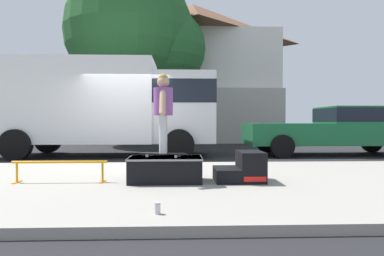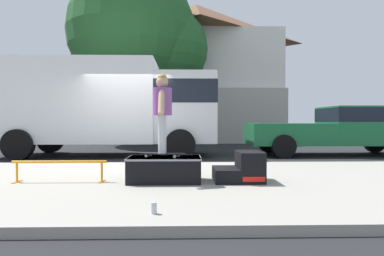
% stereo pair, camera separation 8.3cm
% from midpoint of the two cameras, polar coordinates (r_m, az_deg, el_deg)
% --- Properties ---
extents(ground_plane, '(140.00, 140.00, 0.00)m').
position_cam_midpoint_polar(ground_plane, '(8.91, -12.49, -6.14)').
color(ground_plane, black).
extents(sidewalk_slab, '(50.00, 5.00, 0.12)m').
position_cam_midpoint_polar(sidewalk_slab, '(6.01, -17.71, -9.16)').
color(sidewalk_slab, gray).
rests_on(sidewalk_slab, ground).
extents(skate_box, '(1.21, 0.72, 0.41)m').
position_cam_midpoint_polar(skate_box, '(5.63, -4.99, -6.92)').
color(skate_box, black).
rests_on(skate_box, sidewalk_slab).
extents(kicker_ramp, '(0.81, 0.69, 0.50)m').
position_cam_midpoint_polar(kicker_ramp, '(5.71, 8.34, -6.92)').
color(kicker_ramp, black).
rests_on(kicker_ramp, sidewalk_slab).
extents(grind_rail, '(1.56, 0.28, 0.36)m').
position_cam_midpoint_polar(grind_rail, '(5.97, -22.07, -6.04)').
color(grind_rail, orange).
rests_on(grind_rail, sidewalk_slab).
extents(skateboard, '(0.80, 0.42, 0.07)m').
position_cam_midpoint_polar(skateboard, '(5.58, -5.36, -4.42)').
color(skateboard, black).
rests_on(skateboard, skate_box).
extents(skater_kid, '(0.32, 0.68, 1.32)m').
position_cam_midpoint_polar(skater_kid, '(5.56, -5.38, 3.71)').
color(skater_kid, silver).
rests_on(skater_kid, skateboard).
extents(soda_can, '(0.07, 0.07, 0.13)m').
position_cam_midpoint_polar(soda_can, '(3.76, -6.58, -13.49)').
color(soda_can, silver).
rests_on(soda_can, sidewalk_slab).
extents(box_truck, '(6.91, 2.63, 3.05)m').
position_cam_midpoint_polar(box_truck, '(11.16, -14.49, 4.07)').
color(box_truck, white).
rests_on(box_truck, ground).
extents(pickup_truck_green, '(5.70, 2.09, 1.61)m').
position_cam_midpoint_polar(pickup_truck_green, '(12.13, 23.34, -0.03)').
color(pickup_truck_green, '#196638').
rests_on(pickup_truck_green, ground).
extents(street_tree_main, '(6.68, 6.07, 8.43)m').
position_cam_midpoint_polar(street_tree_main, '(16.73, -9.52, 15.32)').
color(street_tree_main, brown).
rests_on(street_tree_main, ground).
extents(house_behind, '(9.54, 8.23, 8.40)m').
position_cam_midpoint_polar(house_behind, '(20.97, 0.06, 9.72)').
color(house_behind, silver).
rests_on(house_behind, ground).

